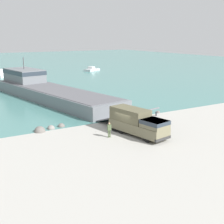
% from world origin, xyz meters
% --- Properties ---
extents(ground_plane, '(240.00, 240.00, 0.00)m').
position_xyz_m(ground_plane, '(0.00, 0.00, 0.00)').
color(ground_plane, '#A8A59E').
extents(landing_craft, '(13.24, 39.35, 7.08)m').
position_xyz_m(landing_craft, '(-1.09, 25.54, 1.66)').
color(landing_craft, slate).
rests_on(landing_craft, ground_plane).
extents(military_truck, '(3.74, 8.09, 3.02)m').
position_xyz_m(military_truck, '(0.70, -1.10, 1.54)').
color(military_truck, '#6B664C').
rests_on(military_truck, ground_plane).
extents(soldier_on_ramp, '(0.47, 0.30, 1.76)m').
position_xyz_m(soldier_on_ramp, '(-2.57, -0.20, 1.02)').
color(soldier_on_ramp, '#475638').
rests_on(soldier_on_ramp, ground_plane).
extents(moored_boat_b, '(6.14, 4.87, 1.43)m').
position_xyz_m(moored_boat_b, '(26.88, 61.70, 0.47)').
color(moored_boat_b, '#B7BABF').
rests_on(moored_boat_b, ground_plane).
extents(moored_boat_c, '(2.75, 5.65, 2.15)m').
position_xyz_m(moored_boat_c, '(-1.25, 61.17, 0.71)').
color(moored_boat_c, white).
rests_on(moored_boat_c, ground_plane).
extents(mooring_bollard, '(0.26, 0.26, 0.66)m').
position_xyz_m(mooring_bollard, '(8.24, 4.82, 0.36)').
color(mooring_bollard, '#333338').
rests_on(mooring_bollard, ground_plane).
extents(shoreline_rock_a, '(0.89, 0.89, 0.89)m').
position_xyz_m(shoreline_rock_a, '(-5.70, 6.67, 0.00)').
color(shoreline_rock_a, '#66605B').
rests_on(shoreline_rock_a, ground_plane).
extents(shoreline_rock_b, '(0.65, 0.65, 0.65)m').
position_xyz_m(shoreline_rock_b, '(9.60, 6.06, 0.00)').
color(shoreline_rock_b, '#66605B').
rests_on(shoreline_rock_b, ground_plane).
extents(shoreline_rock_c, '(1.37, 1.37, 1.37)m').
position_xyz_m(shoreline_rock_c, '(-8.75, 5.97, 0.00)').
color(shoreline_rock_c, '#66605B').
rests_on(shoreline_rock_c, ground_plane).
extents(shoreline_rock_d, '(0.96, 0.96, 0.96)m').
position_xyz_m(shoreline_rock_d, '(-7.17, 6.40, 0.00)').
color(shoreline_rock_d, gray).
rests_on(shoreline_rock_d, ground_plane).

